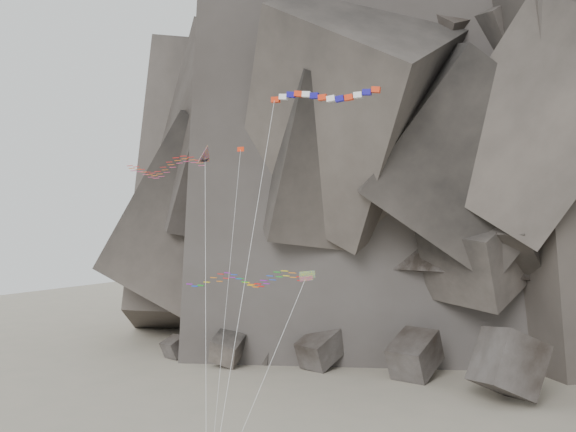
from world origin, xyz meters
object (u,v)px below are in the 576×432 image
at_px(banner_kite, 322,99).
at_px(pennant_kite, 234,220).
at_px(delta_kite, 161,167).
at_px(parafoil_kite, 240,279).

height_order(banner_kite, pennant_kite, banner_kite).
xyz_separation_m(delta_kite, pennant_kite, (9.92, -3.77, -4.78)).
distance_m(banner_kite, pennant_kite, 11.45).
relative_size(delta_kite, pennant_kite, 1.02).
bearing_deg(pennant_kite, delta_kite, 154.19).
height_order(delta_kite, pennant_kite, delta_kite).
relative_size(parafoil_kite, pennant_kite, 0.61).
bearing_deg(banner_kite, delta_kite, 168.71).
height_order(delta_kite, parafoil_kite, delta_kite).
distance_m(parafoil_kite, pennant_kite, 6.73).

